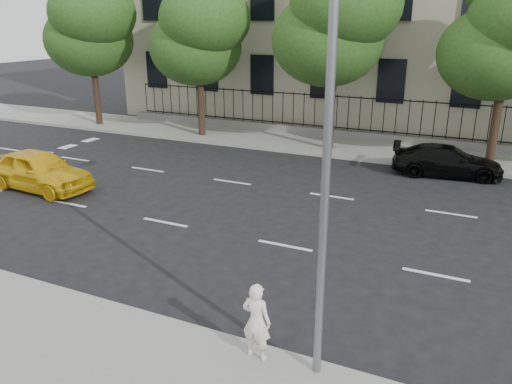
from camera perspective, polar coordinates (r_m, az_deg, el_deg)
ground at (r=11.97m, az=-1.17°, el=-10.81°), size 120.00×120.00×0.00m
far_sidewalk at (r=24.48m, az=13.36°, el=4.67°), size 60.00×4.00×0.15m
lane_markings at (r=15.95m, az=6.32°, el=-2.97°), size 49.60×4.62×0.01m
iron_fence at (r=25.98m, az=14.25°, el=6.72°), size 30.00×0.50×2.20m
street_light at (r=7.87m, az=9.65°, el=12.83°), size 0.25×3.32×8.05m
tree_a at (r=30.59m, az=-18.32°, el=18.52°), size 5.71×5.31×9.39m
tree_b at (r=26.41m, az=-6.35°, el=18.75°), size 5.53×5.12×8.97m
tree_c at (r=23.60m, az=9.31°, el=19.97°), size 5.89×5.50×9.80m
tree_d at (r=22.68m, az=27.25°, el=16.80°), size 5.34×4.94×8.84m
yellow_taxi at (r=19.98m, az=-23.58°, el=2.31°), size 4.42×2.00×1.47m
black_sedan at (r=21.40m, az=20.97°, el=3.35°), size 4.44×2.29×1.23m
woman_near at (r=9.15m, az=0.05°, el=-14.57°), size 0.55×0.37×1.50m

